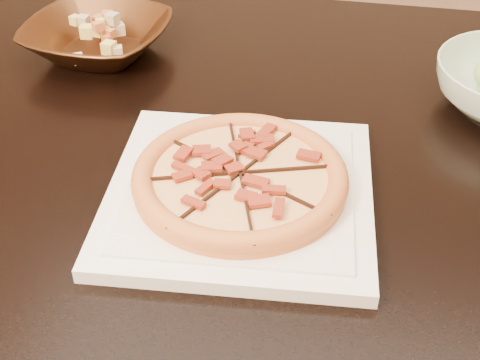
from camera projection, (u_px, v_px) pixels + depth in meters
The scene contains 5 objects.
dining_table at pixel (205, 180), 0.99m from camera, with size 1.55×1.04×0.75m.
plate at pixel (240, 193), 0.80m from camera, with size 0.35×0.35×0.02m.
pizza at pixel (240, 177), 0.79m from camera, with size 0.26×0.26×0.03m.
bronze_bowl at pixel (98, 38), 1.09m from camera, with size 0.23×0.23×0.06m, color #502F18.
mixed_dish at pixel (95, 14), 1.07m from camera, with size 0.12×0.11×0.03m.
Camera 1 is at (0.16, -0.92, 1.27)m, focal length 50.00 mm.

